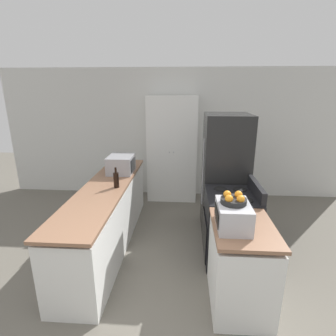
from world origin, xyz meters
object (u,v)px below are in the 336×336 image
(stove, at_px, (230,226))
(microwave, at_px, (121,164))
(toaster_oven, at_px, (233,216))
(fruit_bowl, at_px, (234,199))
(pantry_cabinet, at_px, (172,149))
(refrigerator, at_px, (225,174))
(wine_bottle, at_px, (116,180))

(stove, height_order, microwave, microwave)
(toaster_oven, bearing_deg, microwave, 131.93)
(toaster_oven, bearing_deg, fruit_bowl, 103.13)
(pantry_cabinet, bearing_deg, toaster_oven, -75.50)
(pantry_cabinet, relative_size, microwave, 4.50)
(stove, distance_m, refrigerator, 0.91)
(refrigerator, xyz_separation_m, toaster_oven, (-0.15, -1.61, 0.11))
(refrigerator, bearing_deg, wine_bottle, -157.77)
(pantry_cabinet, height_order, stove, pantry_cabinet)
(microwave, xyz_separation_m, wine_bottle, (0.09, -0.67, -0.03))
(pantry_cabinet, distance_m, microwave, 1.38)
(stove, distance_m, microwave, 1.91)
(pantry_cabinet, relative_size, stove, 1.94)
(refrigerator, xyz_separation_m, fruit_bowl, (-0.15, -1.59, 0.27))
(fruit_bowl, bearing_deg, refrigerator, 84.52)
(wine_bottle, height_order, toaster_oven, wine_bottle)
(toaster_oven, xyz_separation_m, fruit_bowl, (-0.00, 0.01, 0.16))
(pantry_cabinet, xyz_separation_m, refrigerator, (0.88, -1.20, -0.11))
(microwave, bearing_deg, wine_bottle, -82.14)
(microwave, relative_size, fruit_bowl, 1.88)
(refrigerator, distance_m, wine_bottle, 1.66)
(refrigerator, xyz_separation_m, microwave, (-1.63, 0.04, 0.12))
(stove, height_order, fruit_bowl, fruit_bowl)
(pantry_cabinet, bearing_deg, stove, -66.42)
(microwave, distance_m, fruit_bowl, 2.20)
(microwave, relative_size, toaster_oven, 1.08)
(refrigerator, relative_size, toaster_oven, 4.31)
(toaster_oven, relative_size, fruit_bowl, 1.75)
(fruit_bowl, bearing_deg, toaster_oven, -76.87)
(refrigerator, bearing_deg, fruit_bowl, -95.48)
(pantry_cabinet, height_order, wine_bottle, pantry_cabinet)
(stove, height_order, wine_bottle, wine_bottle)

